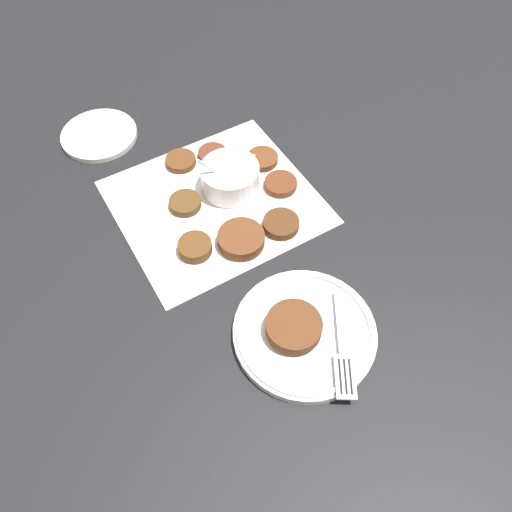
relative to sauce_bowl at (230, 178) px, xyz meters
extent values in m
plane|color=black|center=(-0.03, -0.01, -0.03)|extent=(4.00, 4.00, 0.00)
cube|color=white|center=(-0.04, -0.01, -0.02)|extent=(0.40, 0.38, 0.00)
cylinder|color=silver|center=(0.00, 0.00, 0.00)|extent=(0.11, 0.11, 0.05)
cylinder|color=#C65123|center=(0.00, 0.00, -0.01)|extent=(0.09, 0.09, 0.03)
cone|color=silver|center=(0.05, 0.00, 0.02)|extent=(0.02, 0.02, 0.02)
cylinder|color=silver|center=(-0.03, 0.01, 0.03)|extent=(0.06, 0.03, 0.08)
cylinder|color=#4C3219|center=(-0.09, 0.02, -0.02)|extent=(0.06, 0.06, 0.01)
cylinder|color=#582F19|center=(0.09, 0.01, -0.02)|extent=(0.06, 0.06, 0.01)
cylinder|color=#57301B|center=(-0.07, -0.11, -0.01)|extent=(0.08, 0.08, 0.02)
cylinder|color=#552B18|center=(0.07, -0.06, -0.02)|extent=(0.06, 0.06, 0.01)
cylinder|color=#503218|center=(-0.14, -0.07, -0.01)|extent=(0.06, 0.06, 0.02)
cylinder|color=#542B1D|center=(0.03, 0.08, -0.02)|extent=(0.06, 0.06, 0.01)
cylinder|color=#4A2A17|center=(0.00, -0.13, -0.02)|extent=(0.06, 0.06, 0.01)
cylinder|color=#502F17|center=(-0.04, 0.11, -0.02)|extent=(0.06, 0.06, 0.01)
cylinder|color=silver|center=(-0.11, -0.31, -0.02)|extent=(0.22, 0.22, 0.01)
torus|color=silver|center=(-0.11, -0.31, -0.01)|extent=(0.21, 0.21, 0.01)
cylinder|color=#512D19|center=(-0.13, -0.30, 0.00)|extent=(0.08, 0.08, 0.02)
cube|color=silver|center=(-0.07, -0.33, 0.00)|extent=(0.08, 0.09, 0.00)
cube|color=silver|center=(-0.13, -0.40, 0.00)|extent=(0.07, 0.07, 0.00)
cube|color=black|center=(-0.13, -0.39, 0.00)|extent=(0.04, 0.04, 0.00)
cube|color=black|center=(-0.13, -0.40, 0.00)|extent=(0.04, 0.04, 0.00)
cube|color=black|center=(-0.12, -0.40, 0.00)|extent=(0.04, 0.04, 0.00)
cylinder|color=silver|center=(-0.11, 0.29, -0.02)|extent=(0.15, 0.15, 0.01)
camera|label=1|loc=(-0.39, -0.51, 0.67)|focal=35.00mm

